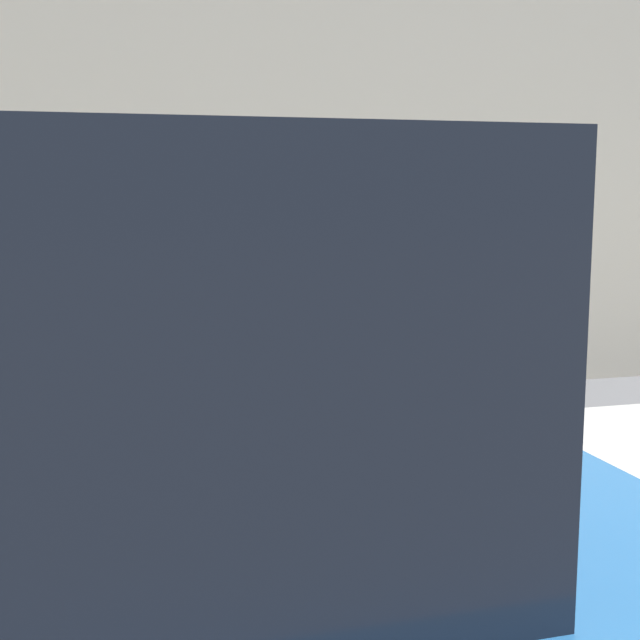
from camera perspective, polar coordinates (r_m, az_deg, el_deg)
sidewalk at (r=4.75m, az=-9.64°, el=-12.86°), size 24.00×2.80×0.13m
building_facade at (r=7.50m, az=-12.56°, el=19.38°), size 24.00×0.30×6.44m
parking_meter at (r=3.35m, az=0.00°, el=-1.71°), size 0.21×0.15×1.47m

